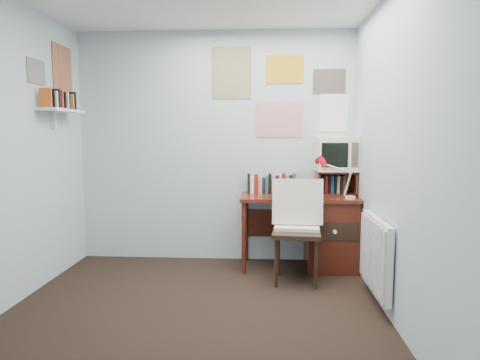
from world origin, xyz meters
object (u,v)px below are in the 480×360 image
object	(u,v)px
radiator	(376,254)
desk	(325,230)
crt_tv	(336,153)
wall_shelf	(62,111)
tv_riser	(336,183)
desk_lamp	(351,180)
desk_chair	(297,233)

from	to	relation	value
radiator	desk	bearing A→B (deg)	107.24
crt_tv	wall_shelf	distance (m)	2.77
tv_riser	desk_lamp	bearing A→B (deg)	-71.76
wall_shelf	desk_chair	bearing A→B (deg)	-1.75
desk	wall_shelf	size ratio (longest dim) A/B	1.94
crt_tv	desk_chair	bearing A→B (deg)	-128.70
desk	tv_riser	world-z (taller)	tv_riser
tv_riser	crt_tv	bearing A→B (deg)	88.35
crt_tv	radiator	distance (m)	1.33
desk	desk_lamp	distance (m)	0.61
desk	wall_shelf	xyz separation A→B (m)	(-2.57, -0.38, 1.21)
desk	radiator	world-z (taller)	desk
desk_chair	desk_lamp	world-z (taller)	desk_lamp
tv_riser	wall_shelf	size ratio (longest dim) A/B	0.65
desk	crt_tv	size ratio (longest dim) A/B	2.97
radiator	desk_lamp	bearing A→B (deg)	95.52
desk_chair	tv_riser	bearing A→B (deg)	56.58
radiator	wall_shelf	xyz separation A→B (m)	(-2.86, 0.55, 1.20)
desk	desk_chair	distance (m)	0.56
radiator	wall_shelf	distance (m)	3.15
wall_shelf	desk	bearing A→B (deg)	8.40
crt_tv	radiator	world-z (taller)	crt_tv
desk_chair	wall_shelf	world-z (taller)	wall_shelf
desk	desk_chair	world-z (taller)	desk_chair
desk	wall_shelf	bearing A→B (deg)	-171.60
crt_tv	wall_shelf	world-z (taller)	wall_shelf
desk	desk_chair	xyz separation A→B (m)	(-0.32, -0.45, 0.07)
desk_chair	radiator	world-z (taller)	desk_chair
tv_riser	crt_tv	world-z (taller)	crt_tv
desk_lamp	crt_tv	bearing A→B (deg)	110.08
desk_chair	wall_shelf	distance (m)	2.52
desk	crt_tv	distance (m)	0.82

